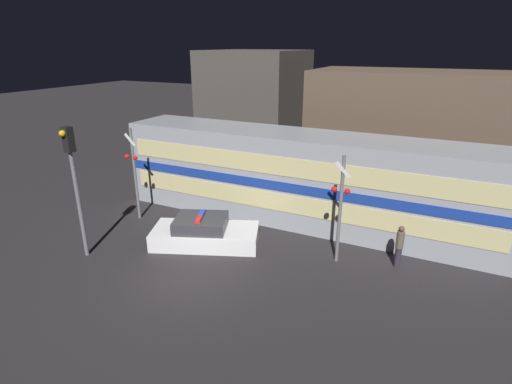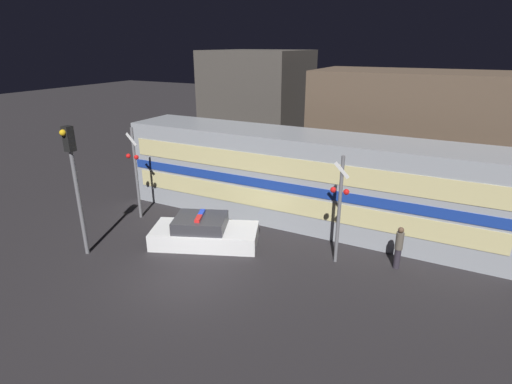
{
  "view_description": "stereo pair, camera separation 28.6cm",
  "coord_description": "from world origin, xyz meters",
  "views": [
    {
      "loc": [
        7.38,
        -9.93,
        7.7
      ],
      "look_at": [
        0.45,
        4.27,
        1.82
      ],
      "focal_mm": 28.0,
      "sensor_mm": 36.0,
      "label": 1
    },
    {
      "loc": [
        7.64,
        -9.8,
        7.7
      ],
      "look_at": [
        0.45,
        4.27,
        1.82
      ],
      "focal_mm": 28.0,
      "sensor_mm": 36.0,
      "label": 2
    }
  ],
  "objects": [
    {
      "name": "building_center",
      "position": [
        5.6,
        12.73,
        3.21
      ],
      "size": [
        10.6,
        5.09,
        6.42
      ],
      "color": "brown",
      "rests_on": "ground_plane"
    },
    {
      "name": "pedestrian",
      "position": [
        6.41,
        3.87,
        0.84
      ],
      "size": [
        0.27,
        0.27,
        1.63
      ],
      "color": "#2D2833",
      "rests_on": "ground_plane"
    },
    {
      "name": "crossing_signal_near",
      "position": [
        4.3,
        3.27,
        2.28
      ],
      "size": [
        0.68,
        0.3,
        4.11
      ],
      "color": "slate",
      "rests_on": "ground_plane"
    },
    {
      "name": "train",
      "position": [
        1.77,
        6.26,
        2.02
      ],
      "size": [
        17.13,
        2.87,
        4.05
      ],
      "color": "#999EA5",
      "rests_on": "ground_plane"
    },
    {
      "name": "ground_plane",
      "position": [
        0.0,
        0.0,
        0.0
      ],
      "size": [
        120.0,
        120.0,
        0.0
      ],
      "primitive_type": "plane",
      "color": "#262326"
    },
    {
      "name": "crossing_signal_far",
      "position": [
        -5.08,
        3.09,
        2.36
      ],
      "size": [
        0.68,
        0.3,
        4.27
      ],
      "color": "slate",
      "rests_on": "ground_plane"
    },
    {
      "name": "building_left",
      "position": [
        -5.06,
        15.44,
        3.66
      ],
      "size": [
        6.15,
        6.29,
        7.32
      ],
      "color": "#47423D",
      "rests_on": "ground_plane"
    },
    {
      "name": "traffic_light_corner",
      "position": [
        -4.53,
        -0.51,
        3.31
      ],
      "size": [
        0.3,
        0.46,
        5.01
      ],
      "color": "slate",
      "rests_on": "ground_plane"
    },
    {
      "name": "police_car",
      "position": [
        -0.91,
        2.27,
        0.48
      ],
      "size": [
        4.64,
        3.33,
        1.29
      ],
      "rotation": [
        0.0,
        0.0,
        0.38
      ],
      "color": "silver",
      "rests_on": "ground_plane"
    }
  ]
}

